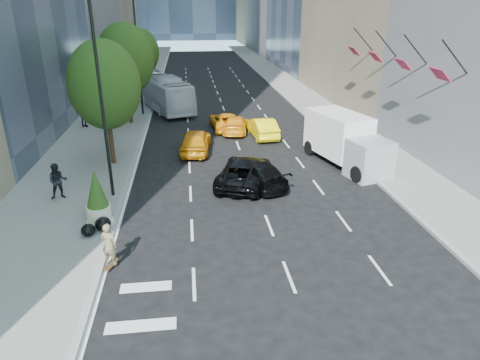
{
  "coord_description": "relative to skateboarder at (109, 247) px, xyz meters",
  "views": [
    {
      "loc": [
        -2.42,
        -16.92,
        9.29
      ],
      "look_at": [
        -0.13,
        1.69,
        1.6
      ],
      "focal_mm": 32.0,
      "sensor_mm": 36.0,
      "label": 1
    }
  ],
  "objects": [
    {
      "name": "taxi_a",
      "position": [
        3.6,
        13.46,
        -0.07
      ],
      "size": [
        2.44,
        4.85,
        1.59
      ],
      "primitive_type": "imported",
      "rotation": [
        0.0,
        0.0,
        3.02
      ],
      "color": "orange",
      "rests_on": "ground"
    },
    {
      "name": "lamp_near",
      "position": [
        -0.72,
        6.52,
        4.95
      ],
      "size": [
        2.13,
        0.22,
        10.0
      ],
      "color": "black",
      "rests_on": "sidewalk_left"
    },
    {
      "name": "trash_can",
      "position": [
        -1.29,
        4.52,
        -0.28
      ],
      "size": [
        0.57,
        0.57,
        0.86
      ],
      "primitive_type": "cylinder",
      "color": "black",
      "rests_on": "sidewalk_left"
    },
    {
      "name": "garbage_bags",
      "position": [
        -0.97,
        2.56,
        -0.43
      ],
      "size": [
        1.19,
        1.15,
        0.59
      ],
      "color": "black",
      "rests_on": "sidewalk_left"
    },
    {
      "name": "planter_shrub",
      "position": [
        -1.0,
        3.42,
        0.5
      ],
      "size": [
        1.06,
        1.06,
        2.55
      ],
      "color": "#ECE6C4",
      "rests_on": "sidewalk_left"
    },
    {
      "name": "taxi_b",
      "position": [
        8.69,
        16.52,
        -0.12
      ],
      "size": [
        1.91,
        4.61,
        1.48
      ],
      "primitive_type": "imported",
      "rotation": [
        0.0,
        0.0,
        3.22
      ],
      "color": "#FFEC0D",
      "rests_on": "ground"
    },
    {
      "name": "tree_near",
      "position": [
        -1.6,
        11.52,
        4.11
      ],
      "size": [
        4.2,
        4.2,
        7.46
      ],
      "color": "black",
      "rests_on": "sidewalk_left"
    },
    {
      "name": "city_bus",
      "position": [
        0.8,
        27.24,
        0.72
      ],
      "size": [
        6.33,
        11.61,
        3.17
      ],
      "primitive_type": "imported",
      "rotation": [
        0.0,
        0.0,
        0.34
      ],
      "color": "silver",
      "rests_on": "ground"
    },
    {
      "name": "black_sedan_mercedes",
      "position": [
        6.8,
        7.33,
        -0.17
      ],
      "size": [
        3.3,
        5.12,
        1.38
      ],
      "primitive_type": "imported",
      "rotation": [
        0.0,
        0.0,
        3.46
      ],
      "color": "black",
      "rests_on": "ground"
    },
    {
      "name": "taxi_c",
      "position": [
        6.1,
        19.06,
        -0.22
      ],
      "size": [
        2.49,
        4.79,
        1.29
      ],
      "primitive_type": "imported",
      "rotation": [
        0.0,
        0.0,
        3.22
      ],
      "color": "#FF9F0D",
      "rests_on": "ground"
    },
    {
      "name": "lamp_far",
      "position": [
        -0.72,
        24.52,
        4.95
      ],
      "size": [
        2.13,
        0.22,
        10.0
      ],
      "color": "black",
      "rests_on": "sidewalk_left"
    },
    {
      "name": "pedestrian_a",
      "position": [
        -3.49,
        6.41,
        0.22
      ],
      "size": [
        1.04,
        0.89,
        1.87
      ],
      "primitive_type": "imported",
      "rotation": [
        0.0,
        0.0,
        0.22
      ],
      "color": "black",
      "rests_on": "sidewalk_left"
    },
    {
      "name": "sidewalk_left",
      "position": [
        -3.4,
        32.52,
        -0.79
      ],
      "size": [
        6.0,
        120.0,
        0.15
      ],
      "primitive_type": "cube",
      "color": "slate",
      "rests_on": "ground"
    },
    {
      "name": "tree_mid",
      "position": [
        -1.6,
        21.52,
        4.45
      ],
      "size": [
        4.5,
        4.5,
        7.99
      ],
      "color": "black",
      "rests_on": "sidewalk_left"
    },
    {
      "name": "black_sedan_lincoln",
      "position": [
        6.1,
        7.52,
        -0.12
      ],
      "size": [
        3.98,
        5.8,
        1.47
      ],
      "primitive_type": "imported",
      "rotation": [
        0.0,
        0.0,
        2.82
      ],
      "color": "black",
      "rests_on": "ground"
    },
    {
      "name": "pedestrian_b",
      "position": [
        -5.17,
        20.52,
        0.28
      ],
      "size": [
        1.26,
        0.86,
        1.99
      ],
      "primitive_type": "imported",
      "rotation": [
        0.0,
        0.0,
        2.79
      ],
      "color": "black",
      "rests_on": "sidewalk_left"
    },
    {
      "name": "box_truck",
      "position": [
        12.72,
        9.9,
        0.7
      ],
      "size": [
        3.9,
        6.81,
        3.08
      ],
      "rotation": [
        0.0,
        0.0,
        0.26
      ],
      "color": "white",
      "rests_on": "ground"
    },
    {
      "name": "ground",
      "position": [
        5.6,
        2.52,
        -0.86
      ],
      "size": [
        160.0,
        160.0,
        0.0
      ],
      "primitive_type": "plane",
      "color": "black",
      "rests_on": "ground"
    },
    {
      "name": "skateboarder",
      "position": [
        0.0,
        0.0,
        0.0
      ],
      "size": [
        0.74,
        0.62,
        1.72
      ],
      "primitive_type": "imported",
      "rotation": [
        0.0,
        0.0,
        2.74
      ],
      "color": "#716746",
      "rests_on": "ground"
    },
    {
      "name": "traffic_signal",
      "position": [
        -0.8,
        42.52,
        3.37
      ],
      "size": [
        2.48,
        0.53,
        5.2
      ],
      "color": "black",
      "rests_on": "sidewalk_left"
    },
    {
      "name": "tree_far",
      "position": [
        -1.6,
        34.52,
        3.76
      ],
      "size": [
        3.9,
        3.9,
        6.92
      ],
      "color": "black",
      "rests_on": "sidewalk_left"
    },
    {
      "name": "taxi_d",
      "position": [
        6.8,
        18.02,
        -0.22
      ],
      "size": [
        2.53,
        4.67,
        1.29
      ],
      "primitive_type": "imported",
      "rotation": [
        0.0,
        0.0,
        2.97
      ],
      "color": "#FE9C0D",
      "rests_on": "ground"
    },
    {
      "name": "facade_flags",
      "position": [
        16.24,
        12.52,
        5.32
      ],
      "size": [
        1.85,
        13.3,
        2.05
      ],
      "color": "black",
      "rests_on": "ground"
    },
    {
      "name": "sidewalk_right",
      "position": [
        15.6,
        32.52,
        -0.79
      ],
      "size": [
        4.0,
        120.0,
        0.15
      ],
      "primitive_type": "cube",
      "color": "slate",
      "rests_on": "ground"
    }
  ]
}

